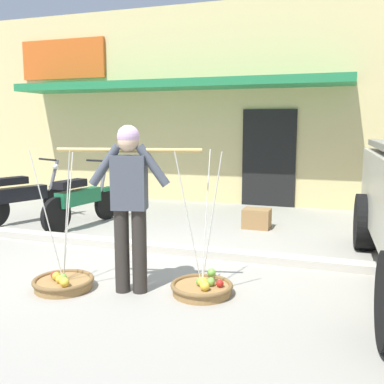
# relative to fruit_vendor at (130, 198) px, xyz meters

# --- Properties ---
(ground_plane) EXTENTS (90.00, 90.00, 0.00)m
(ground_plane) POSITION_rel_fruit_vendor_xyz_m (-0.42, 0.75, -0.98)
(ground_plane) COLOR #9E998C
(sidewalk_curb) EXTENTS (20.00, 0.24, 0.10)m
(sidewalk_curb) POSITION_rel_fruit_vendor_xyz_m (-0.42, 1.45, -0.93)
(sidewalk_curb) COLOR #BAB4A5
(sidewalk_curb) RESTS_ON ground
(fruit_vendor) EXTENTS (1.42, 0.37, 1.70)m
(fruit_vendor) POSITION_rel_fruit_vendor_xyz_m (0.00, 0.00, 0.00)
(fruit_vendor) COLOR #2D2823
(fruit_vendor) RESTS_ON ground
(fruit_basket_left_side) EXTENTS (0.63, 0.63, 1.45)m
(fruit_basket_left_side) POSITION_rel_fruit_vendor_xyz_m (-0.70, -0.17, -0.90)
(fruit_basket_left_side) COLOR #9E7542
(fruit_basket_left_side) RESTS_ON ground
(fruit_basket_right_side) EXTENTS (0.63, 0.63, 1.45)m
(fruit_basket_right_side) POSITION_rel_fruit_vendor_xyz_m (0.71, 0.16, -0.90)
(fruit_basket_right_side) COLOR #9E7542
(fruit_basket_right_side) RESTS_ON ground
(motorcycle_nearest_shop) EXTENTS (0.80, 1.72, 1.09)m
(motorcycle_nearest_shop) POSITION_rel_fruit_vendor_xyz_m (-3.23, 2.35, -0.52)
(motorcycle_nearest_shop) COLOR black
(motorcycle_nearest_shop) RESTS_ON ground
(motorcycle_second_in_row) EXTENTS (0.54, 1.81, 1.09)m
(motorcycle_second_in_row) POSITION_rel_fruit_vendor_xyz_m (-2.12, 2.39, -0.52)
(motorcycle_second_in_row) COLOR black
(motorcycle_second_in_row) RESTS_ON ground
(storefront_building) EXTENTS (13.00, 6.00, 4.20)m
(storefront_building) POSITION_rel_fruit_vendor_xyz_m (-1.45, 7.83, 1.13)
(storefront_building) COLOR #DBC684
(storefront_building) RESTS_ON ground
(wooden_crate) EXTENTS (0.44, 0.36, 0.32)m
(wooden_crate) POSITION_rel_fruit_vendor_xyz_m (0.67, 3.24, -0.82)
(wooden_crate) COLOR olive
(wooden_crate) RESTS_ON ground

